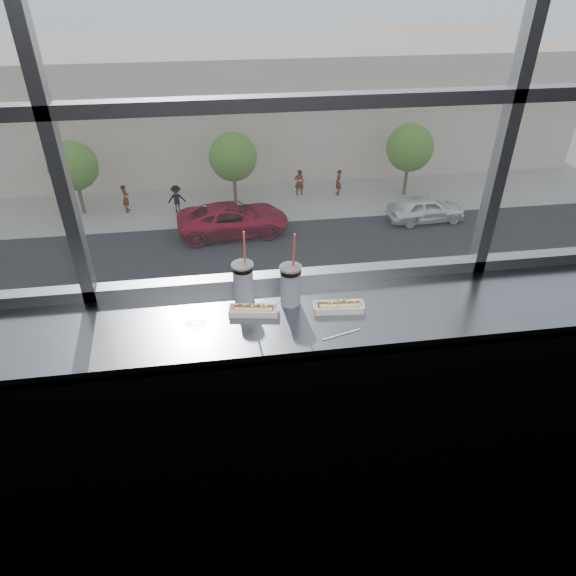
{
  "coord_description": "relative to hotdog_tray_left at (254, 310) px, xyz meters",
  "views": [
    {
      "loc": [
        -0.34,
        -0.7,
        2.54
      ],
      "look_at": [
        -0.06,
        1.23,
        1.25
      ],
      "focal_mm": 32.0,
      "sensor_mm": 36.0,
      "label": 1
    }
  ],
  "objects": [
    {
      "name": "wall_back_lower",
      "position": [
        0.22,
        0.24,
        -0.57
      ],
      "size": [
        6.0,
        0.0,
        6.0
      ],
      "primitive_type": "plane",
      "rotation": [
        1.57,
        0.0,
        0.0
      ],
      "color": "black",
      "rests_on": "ground"
    },
    {
      "name": "window_glass",
      "position": [
        0.22,
        0.26,
        1.18
      ],
      "size": [
        6.0,
        0.0,
        6.0
      ],
      "primitive_type": "plane",
      "rotation": [
        1.57,
        0.0,
        0.0
      ],
      "color": "silver",
      "rests_on": "ground"
    },
    {
      "name": "window_mullions",
      "position": [
        0.22,
        0.24,
        1.18
      ],
      "size": [
        6.0,
        0.08,
        2.4
      ],
      "primitive_type": null,
      "color": "gray",
      "rests_on": "ground"
    },
    {
      "name": "counter",
      "position": [
        0.22,
        -0.03,
        -0.05
      ],
      "size": [
        6.0,
        0.55,
        0.06
      ],
      "primitive_type": "cube",
      "color": "gray",
      "rests_on": "ground"
    },
    {
      "name": "counter_fascia",
      "position": [
        0.22,
        -0.29,
        -0.57
      ],
      "size": [
        6.0,
        0.04,
        1.04
      ],
      "primitive_type": "cube",
      "color": "gray",
      "rests_on": "ground"
    },
    {
      "name": "hotdog_tray_left",
      "position": [
        0.0,
        0.0,
        0.0
      ],
      "size": [
        0.24,
        0.11,
        0.06
      ],
      "rotation": [
        0.0,
        0.0,
        -0.16
      ],
      "color": "white",
      "rests_on": "counter"
    },
    {
      "name": "hotdog_tray_right",
      "position": [
        0.4,
        -0.03,
        0.0
      ],
      "size": [
        0.25,
        0.1,
        0.06
      ],
      "rotation": [
        0.0,
        0.0,
        -0.09
      ],
      "color": "white",
      "rests_on": "counter"
    },
    {
      "name": "soda_cup_left",
      "position": [
        -0.04,
        0.12,
        0.09
      ],
      "size": [
        0.11,
        0.11,
        0.39
      ],
      "color": "white",
      "rests_on": "counter"
    },
    {
      "name": "soda_cup_right",
      "position": [
        0.18,
        0.06,
        0.09
      ],
      "size": [
        0.11,
        0.11,
        0.39
      ],
      "color": "white",
      "rests_on": "counter"
    },
    {
      "name": "loose_straw",
      "position": [
        0.37,
        -0.22,
        -0.02
      ],
      "size": [
        0.18,
        0.06,
        0.01
      ],
      "primitive_type": "cylinder",
      "rotation": [
        0.0,
        1.57,
        0.27
      ],
      "color": "white",
      "rests_on": "counter"
    },
    {
      "name": "wrapper",
      "position": [
        -0.27,
        -0.03,
        -0.01
      ],
      "size": [
        0.1,
        0.07,
        0.03
      ],
      "primitive_type": "ellipsoid",
      "color": "silver",
      "rests_on": "counter"
    },
    {
      "name": "plaza_ground",
      "position": [
        0.22,
        43.74,
        -12.12
      ],
      "size": [
        120.0,
        120.0,
        0.0
      ],
      "primitive_type": "plane",
      "color": "gray",
      "rests_on": "ground"
    },
    {
      "name": "plaza_near",
      "position": [
        0.22,
        7.24,
        -12.1
      ],
      "size": [
        50.0,
        14.0,
        0.04
      ],
      "primitive_type": "cube",
      "color": "gray",
      "rests_on": "plaza_ground"
    },
    {
      "name": "street_asphalt",
      "position": [
        0.22,
        20.24,
        -12.09
      ],
      "size": [
        80.0,
        10.0,
        0.06
      ],
      "primitive_type": "cube",
      "color": "black",
      "rests_on": "plaza_ground"
    },
    {
      "name": "far_sidewalk",
      "position": [
        0.22,
        28.24,
        -12.1
      ],
      "size": [
        80.0,
        6.0,
        0.04
      ],
      "primitive_type": "cube",
      "color": "gray",
      "rests_on": "plaza_ground"
    },
    {
      "name": "far_building",
      "position": [
        0.22,
        38.24,
        -8.12
      ],
      "size": [
        50.0,
        14.0,
        8.0
      ],
      "primitive_type": "cube",
      "color": "#C0AB9A",
      "rests_on": "plaza_ground"
    },
    {
      "name": "car_near_e",
      "position": [
        13.93,
        16.24,
        -11.12
      ],
      "size": [
        2.39,
        5.66,
        1.88
      ],
      "primitive_type": "imported",
      "rotation": [
        0.0,
        0.0,
        1.58
      ],
      "color": "#4D509D",
      "rests_on": "street_asphalt"
    },
    {
      "name": "car_far_c",
      "position": [
        11.85,
        24.24,
        -11.04
      ],
      "size": [
        2.76,
        6.2,
        2.04
      ],
      "primitive_type": "imported",
      "rotation": [
        0.0,
        0.0,
        1.6
      ],
      "color": "white",
      "rests_on": "street_asphalt"
    },
    {
      "name": "car_near_b",
      "position": [
        -8.32,
        16.24,
        -11.0
      ],
      "size": [
        3.2,
        6.59,
        2.13
      ],
      "primitive_type": "imported",
      "rotation": [
        0.0,
        0.0,
        1.48
      ],
      "color": "black",
      "rests_on": "street_asphalt"
    },
    {
      "name": "car_near_c",
      "position": [
        1.19,
        16.24,
        -11.05
      ],
      "size": [
        3.08,
        6.29,
        2.03
      ],
      "primitive_type": "imported",
      "rotation": [
        0.0,
        0.0,
        1.66
      ],
      "color": "maroon",
      "rests_on": "street_asphalt"
    },
    {
      "name": "car_near_d",
      "position": [
        7.94,
        16.24,
        -11.02
      ],
      "size": [
        2.98,
        6.4,
        2.09
      ],
      "primitive_type": "imported",
      "rotation": [
        0.0,
        0.0,
        1.63
      ],
      "color": "white",
      "rests_on": "street_asphalt"
    },
    {
      "name": "car_far_b",
      "position": [
        0.57,
        24.24,
        -10.92
      ],
      "size": [
        3.37,
        7.07,
        2.29
      ],
      "primitive_type": "imported",
      "rotation": [
        0.0,
        0.0,
        1.65
      ],
      "color": "maroon",
      "rests_on": "street_asphalt"
    },
    {
      "name": "pedestrian_d",
      "position": [
        7.61,
        28.81,
        -11.09
      ],
      "size": [
        0.66,
        0.88,
        1.98
      ],
      "primitive_type": "imported",
      "rotation": [
        0.0,
        0.0,
        4.71
      ],
      "color": "#66605B",
      "rests_on": "far_sidewalk"
    },
    {
      "name": "pedestrian_a",
      "position": [
        -5.74,
        28.1,
        -11.06
      ],
      "size": [
        0.68,
        0.91,
        2.04
      ],
      "primitive_type": "imported",
      "rotation": [
        0.0,
        0.0,
        1.57
      ],
      "color": "#66605B",
      "rests_on": "far_sidewalk"
    },
    {
      "name": "pedestrian_b",
      "position": [
        -2.68,
        27.6,
        -11.06
      ],
      "size": [
        0.91,
        0.68,
        2.04
      ],
      "primitive_type": "imported",
      "rotation": [
        0.0,
        0.0,
        3.14
      ],
      "color": "#66605B",
      "rests_on": "far_sidewalk"
    },
    {
      "name": "pedestrian_c",
      "position": [
        5.1,
        29.1,
        -11.06
      ],
      "size": [
        0.91,
        0.69,
        2.06
      ],
      "primitive_type": "imported",
      "rotation": [
        0.0,
        0.0,
        3.14
      ],
      "color": "#66605B",
      "rests_on": "far_sidewalk"
    },
    {
      "name": "tree_left",
      "position": [
        -8.36,
        28.24,
        -9.11
      ],
      "size": [
        2.84,
        2.84,
        4.44
      ],
      "color": "#47382B",
      "rests_on": "far_sidewalk"
    },
    {
      "name": "tree_center",
      "position": [
        0.9,
        28.24,
        -9.03
      ],
      "size": [
        2.92,
        2.92,
        4.56
      ],
      "color": "#47382B",
      "rests_on": "far_sidewalk"
    },
    {
      "name": "tree_right",
      "position": [
        11.96,
        28.24,
        -8.99
      ],
      "size": [
        2.95,
        2.95,
        4.62
      ],
      "color": "#47382B",
      "rests_on": "far_sidewalk"
    }
  ]
}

